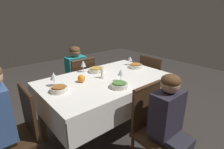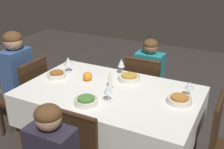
{
  "view_description": "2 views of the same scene",
  "coord_description": "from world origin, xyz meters",
  "px_view_note": "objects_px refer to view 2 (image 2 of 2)",
  "views": [
    {
      "loc": [
        -1.2,
        -1.52,
        1.53
      ],
      "look_at": [
        0.06,
        -0.04,
        0.82
      ],
      "focal_mm": 28.0,
      "sensor_mm": 36.0,
      "label": 1
    },
    {
      "loc": [
        1.01,
        -1.91,
        1.84
      ],
      "look_at": [
        0.04,
        -0.03,
        0.94
      ],
      "focal_mm": 45.0,
      "sensor_mm": 36.0,
      "label": 2
    }
  ],
  "objects_px": {
    "chair_north": "(145,90)",
    "wine_glass_east": "(189,86)",
    "wine_glass_west": "(68,62)",
    "orange_fruit": "(87,76)",
    "wine_glass_south": "(108,90)",
    "chair_west": "(27,94)",
    "wine_glass_north": "(121,64)",
    "bowl_south": "(86,101)",
    "person_child_teal": "(151,78)",
    "person_adult_denim": "(15,77)",
    "bowl_north": "(129,77)",
    "dining_table": "(110,101)",
    "bowl_west": "(57,75)",
    "bowl_east": "(180,100)",
    "candle_centerpiece": "(110,82)"
  },
  "relations": [
    {
      "from": "chair_north",
      "to": "wine_glass_east",
      "type": "relative_size",
      "value": 7.02
    },
    {
      "from": "chair_north",
      "to": "person_adult_denim",
      "type": "xyz_separation_m",
      "value": [
        -1.22,
        -0.68,
        0.17
      ]
    },
    {
      "from": "wine_glass_south",
      "to": "candle_centerpiece",
      "type": "bearing_deg",
      "value": 114.26
    },
    {
      "from": "wine_glass_west",
      "to": "wine_glass_east",
      "type": "height_order",
      "value": "wine_glass_west"
    },
    {
      "from": "chair_west",
      "to": "chair_north",
      "type": "height_order",
      "value": "same"
    },
    {
      "from": "bowl_north",
      "to": "wine_glass_east",
      "type": "xyz_separation_m",
      "value": [
        0.56,
        -0.06,
        0.06
      ]
    },
    {
      "from": "dining_table",
      "to": "chair_west",
      "type": "relative_size",
      "value": 1.7
    },
    {
      "from": "person_adult_denim",
      "to": "bowl_east",
      "type": "relative_size",
      "value": 6.01
    },
    {
      "from": "bowl_south",
      "to": "candle_centerpiece",
      "type": "distance_m",
      "value": 0.34
    },
    {
      "from": "dining_table",
      "to": "person_child_teal",
      "type": "bearing_deg",
      "value": 86.14
    },
    {
      "from": "bowl_west",
      "to": "wine_glass_east",
      "type": "relative_size",
      "value": 1.4
    },
    {
      "from": "wine_glass_north",
      "to": "person_adult_denim",
      "type": "bearing_deg",
      "value": -162.46
    },
    {
      "from": "person_child_teal",
      "to": "chair_west",
      "type": "bearing_deg",
      "value": 38.44
    },
    {
      "from": "wine_glass_east",
      "to": "wine_glass_north",
      "type": "bearing_deg",
      "value": 166.15
    },
    {
      "from": "person_child_teal",
      "to": "bowl_west",
      "type": "xyz_separation_m",
      "value": [
        -0.64,
        -0.86,
        0.24
      ]
    },
    {
      "from": "chair_north",
      "to": "wine_glass_west",
      "type": "height_order",
      "value": "wine_glass_west"
    },
    {
      "from": "candle_centerpiece",
      "to": "orange_fruit",
      "type": "xyz_separation_m",
      "value": [
        -0.26,
        0.05,
        -0.01
      ]
    },
    {
      "from": "orange_fruit",
      "to": "wine_glass_south",
      "type": "bearing_deg",
      "value": -36.66
    },
    {
      "from": "chair_west",
      "to": "chair_north",
      "type": "bearing_deg",
      "value": 122.61
    },
    {
      "from": "person_adult_denim",
      "to": "wine_glass_west",
      "type": "xyz_separation_m",
      "value": [
        0.6,
        0.15,
        0.23
      ]
    },
    {
      "from": "wine_glass_north",
      "to": "bowl_south",
      "type": "xyz_separation_m",
      "value": [
        0.02,
        -0.67,
        -0.08
      ]
    },
    {
      "from": "wine_glass_south",
      "to": "person_adult_denim",
      "type": "bearing_deg",
      "value": 170.25
    },
    {
      "from": "bowl_south",
      "to": "orange_fruit",
      "type": "relative_size",
      "value": 2.2
    },
    {
      "from": "wine_glass_west",
      "to": "wine_glass_north",
      "type": "relative_size",
      "value": 1.01
    },
    {
      "from": "person_adult_denim",
      "to": "bowl_north",
      "type": "relative_size",
      "value": 5.7
    },
    {
      "from": "chair_west",
      "to": "bowl_south",
      "type": "bearing_deg",
      "value": 70.89
    },
    {
      "from": "wine_glass_south",
      "to": "bowl_east",
      "type": "xyz_separation_m",
      "value": [
        0.51,
        0.23,
        -0.07
      ]
    },
    {
      "from": "wine_glass_west",
      "to": "bowl_east",
      "type": "xyz_separation_m",
      "value": [
        1.14,
        -0.13,
        -0.08
      ]
    },
    {
      "from": "chair_west",
      "to": "wine_glass_north",
      "type": "relative_size",
      "value": 5.82
    },
    {
      "from": "dining_table",
      "to": "candle_centerpiece",
      "type": "distance_m",
      "value": 0.16
    },
    {
      "from": "person_child_teal",
      "to": "chair_north",
      "type": "bearing_deg",
      "value": 90.0
    },
    {
      "from": "bowl_west",
      "to": "bowl_north",
      "type": "xyz_separation_m",
      "value": [
        0.64,
        0.25,
        -0.0
      ]
    },
    {
      "from": "person_adult_denim",
      "to": "bowl_east",
      "type": "bearing_deg",
      "value": 90.65
    },
    {
      "from": "wine_glass_west",
      "to": "bowl_south",
      "type": "bearing_deg",
      "value": -43.47
    },
    {
      "from": "person_child_teal",
      "to": "candle_centerpiece",
      "type": "distance_m",
      "value": 0.88
    },
    {
      "from": "wine_glass_south",
      "to": "wine_glass_east",
      "type": "distance_m",
      "value": 0.67
    },
    {
      "from": "candle_centerpiece",
      "to": "wine_glass_west",
      "type": "bearing_deg",
      "value": 165.48
    },
    {
      "from": "dining_table",
      "to": "wine_glass_east",
      "type": "xyz_separation_m",
      "value": [
        0.62,
        0.21,
        0.19
      ]
    },
    {
      "from": "bowl_west",
      "to": "bowl_south",
      "type": "distance_m",
      "value": 0.61
    },
    {
      "from": "bowl_south",
      "to": "wine_glass_east",
      "type": "distance_m",
      "value": 0.84
    },
    {
      "from": "bowl_west",
      "to": "bowl_north",
      "type": "distance_m",
      "value": 0.68
    },
    {
      "from": "dining_table",
      "to": "wine_glass_east",
      "type": "distance_m",
      "value": 0.68
    },
    {
      "from": "dining_table",
      "to": "person_adult_denim",
      "type": "relative_size",
      "value": 1.3
    },
    {
      "from": "chair_north",
      "to": "wine_glass_south",
      "type": "distance_m",
      "value": 0.97
    },
    {
      "from": "person_adult_denim",
      "to": "person_child_teal",
      "type": "distance_m",
      "value": 1.48
    },
    {
      "from": "bowl_north",
      "to": "bowl_south",
      "type": "height_order",
      "value": "same"
    },
    {
      "from": "person_child_teal",
      "to": "bowl_east",
      "type": "relative_size",
      "value": 5.37
    },
    {
      "from": "bowl_north",
      "to": "wine_glass_south",
      "type": "xyz_separation_m",
      "value": [
        0.02,
        -0.45,
        0.07
      ]
    },
    {
      "from": "wine_glass_west",
      "to": "bowl_south",
      "type": "xyz_separation_m",
      "value": [
        0.5,
        -0.47,
        -0.08
      ]
    },
    {
      "from": "chair_west",
      "to": "wine_glass_south",
      "type": "xyz_separation_m",
      "value": [
        1.08,
        -0.21,
        0.39
      ]
    }
  ]
}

